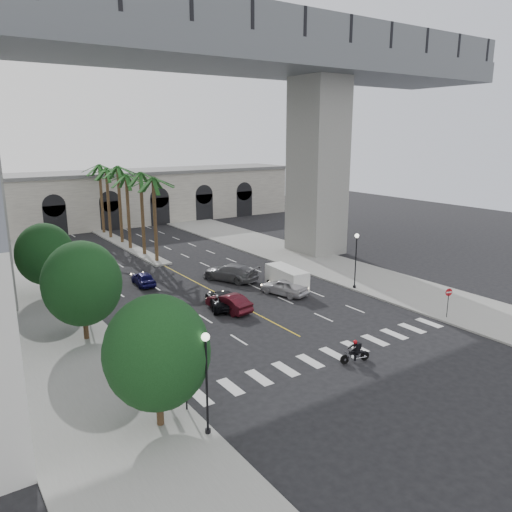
{
  "coord_description": "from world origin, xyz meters",
  "views": [
    {
      "loc": [
        -21.47,
        -24.12,
        14.29
      ],
      "look_at": [
        -1.17,
        6.0,
        5.36
      ],
      "focal_mm": 35.0,
      "sensor_mm": 36.0,
      "label": 1
    }
  ],
  "objects": [
    {
      "name": "car_d",
      "position": [
        3.18,
        17.03,
        0.85
      ],
      "size": [
        4.57,
        6.31,
        1.7
      ],
      "primitive_type": "imported",
      "rotation": [
        0.0,
        0.0,
        3.56
      ],
      "color": "slate",
      "rests_on": "ground"
    },
    {
      "name": "palm_b",
      "position": [
        0.1,
        32.0,
        9.37
      ],
      "size": [
        3.2,
        3.2,
        10.6
      ],
      "color": "#47331E",
      "rests_on": "ground"
    },
    {
      "name": "pedestrian_b",
      "position": [
        -12.04,
        2.53,
        1.06
      ],
      "size": [
        0.98,
        0.83,
        1.81
      ],
      "primitive_type": "imported",
      "rotation": [
        0.0,
        0.0,
        -0.17
      ],
      "color": "black",
      "rests_on": "sidewalk_left"
    },
    {
      "name": "car_e",
      "position": [
        -4.63,
        20.36,
        0.67
      ],
      "size": [
        1.91,
        4.05,
        1.34
      ],
      "primitive_type": "imported",
      "rotation": [
        0.0,
        0.0,
        3.06
      ],
      "color": "#100E44",
      "rests_on": "ground"
    },
    {
      "name": "traffic_signal_far",
      "position": [
        -11.3,
        1.5,
        2.51
      ],
      "size": [
        0.25,
        0.18,
        3.65
      ],
      "color": "black",
      "rests_on": "ground"
    },
    {
      "name": "do_not_enter_sign",
      "position": [
        11.83,
        -1.74,
        1.85
      ],
      "size": [
        0.61,
        0.2,
        2.55
      ],
      "rotation": [
        0.0,
        0.0,
        -0.27
      ],
      "color": "black",
      "rests_on": "ground"
    },
    {
      "name": "street_tree_near",
      "position": [
        -13.0,
        -3.0,
        4.02
      ],
      "size": [
        5.2,
        5.2,
        6.89
      ],
      "color": "#382616",
      "rests_on": "ground"
    },
    {
      "name": "car_b",
      "position": [
        -1.5,
        9.52,
        0.73
      ],
      "size": [
        2.23,
        4.63,
        1.46
      ],
      "primitive_type": "imported",
      "rotation": [
        0.0,
        0.0,
        3.3
      ],
      "color": "#440D16",
      "rests_on": "ground"
    },
    {
      "name": "palm_a",
      "position": [
        0.0,
        28.0,
        9.1
      ],
      "size": [
        3.2,
        3.2,
        10.3
      ],
      "color": "#47331E",
      "rests_on": "ground"
    },
    {
      "name": "palm_c",
      "position": [
        -0.2,
        36.0,
        8.91
      ],
      "size": [
        3.2,
        3.2,
        10.1
      ],
      "color": "#47331E",
      "rests_on": "ground"
    },
    {
      "name": "street_tree_mid",
      "position": [
        -13.0,
        10.0,
        4.21
      ],
      "size": [
        5.44,
        5.44,
        7.21
      ],
      "color": "#382616",
      "rests_on": "ground"
    },
    {
      "name": "palm_f",
      "position": [
        0.2,
        48.0,
        9.46
      ],
      "size": [
        3.2,
        3.2,
        10.7
      ],
      "color": "#47331E",
      "rests_on": "ground"
    },
    {
      "name": "traffic_signal_near",
      "position": [
        -11.3,
        -2.5,
        2.51
      ],
      "size": [
        0.25,
        0.18,
        3.65
      ],
      "color": "black",
      "rests_on": "ground"
    },
    {
      "name": "cargo_van",
      "position": [
        6.03,
        11.47,
        1.16
      ],
      "size": [
        2.27,
        5.02,
        2.09
      ],
      "rotation": [
        0.0,
        0.0,
        -0.07
      ],
      "color": "white",
      "rests_on": "ground"
    },
    {
      "name": "palm_e",
      "position": [
        -0.1,
        44.0,
        9.19
      ],
      "size": [
        3.2,
        3.2,
        10.4
      ],
      "color": "#47331E",
      "rests_on": "ground"
    },
    {
      "name": "sidewalk_right",
      "position": [
        15.0,
        15.0,
        0.07
      ],
      "size": [
        8.0,
        100.0,
        0.15
      ],
      "primitive_type": "cube",
      "color": "gray",
      "rests_on": "ground"
    },
    {
      "name": "car_a",
      "position": [
        4.89,
        10.36,
        0.76
      ],
      "size": [
        3.01,
        4.78,
        1.52
      ],
      "primitive_type": "imported",
      "rotation": [
        0.0,
        0.0,
        3.44
      ],
      "color": "silver",
      "rests_on": "ground"
    },
    {
      "name": "car_c",
      "position": [
        -1.5,
        10.68,
        0.66
      ],
      "size": [
        3.54,
        5.21,
        1.33
      ],
      "primitive_type": "imported",
      "rotation": [
        0.0,
        0.0,
        2.84
      ],
      "color": "black",
      "rests_on": "ground"
    },
    {
      "name": "lamp_post_right",
      "position": [
        11.4,
        8.0,
        3.22
      ],
      "size": [
        0.4,
        0.4,
        5.35
      ],
      "color": "black",
      "rests_on": "ground"
    },
    {
      "name": "lamp_post_left_far",
      "position": [
        -11.4,
        16.0,
        3.22
      ],
      "size": [
        0.4,
        0.4,
        5.35
      ],
      "color": "black",
      "rests_on": "ground"
    },
    {
      "name": "median",
      "position": [
        0.0,
        38.0,
        0.1
      ],
      "size": [
        2.0,
        24.0,
        0.2
      ],
      "primitive_type": "cube",
      "color": "gray",
      "rests_on": "ground"
    },
    {
      "name": "sidewalk_left",
      "position": [
        -15.0,
        15.0,
        0.07
      ],
      "size": [
        8.0,
        100.0,
        0.15
      ],
      "primitive_type": "cube",
      "color": "gray",
      "rests_on": "ground"
    },
    {
      "name": "bridge",
      "position": [
        3.42,
        22.0,
        18.51
      ],
      "size": [
        75.0,
        13.0,
        26.0
      ],
      "color": "gray",
      "rests_on": "ground"
    },
    {
      "name": "motorcycle_rider",
      "position": [
        0.35,
        -3.2,
        0.69
      ],
      "size": [
        2.1,
        0.67,
        1.53
      ],
      "rotation": [
        0.0,
        0.0,
        -0.21
      ],
      "color": "black",
      "rests_on": "ground"
    },
    {
      "name": "street_tree_far",
      "position": [
        -13.0,
        22.0,
        3.9
      ],
      "size": [
        5.04,
        5.04,
        6.68
      ],
      "color": "#382616",
      "rests_on": "ground"
    },
    {
      "name": "pedestrian_a",
      "position": [
        -13.21,
        3.07,
        1.14
      ],
      "size": [
        0.82,
        0.64,
        1.98
      ],
      "primitive_type": "imported",
      "rotation": [
        0.0,
        0.0,
        -0.25
      ],
      "color": "black",
      "rests_on": "sidewalk_left"
    },
    {
      "name": "palm_d",
      "position": [
        0.15,
        40.0,
        9.65
      ],
      "size": [
        3.2,
        3.2,
        10.9
      ],
      "color": "#47331E",
      "rests_on": "ground"
    },
    {
      "name": "lamp_post_left_near",
      "position": [
        -11.4,
        -5.0,
        3.22
      ],
      "size": [
        0.4,
        0.4,
        5.35
      ],
      "color": "black",
      "rests_on": "ground"
    },
    {
      "name": "pier_building",
      "position": [
        0.0,
        55.0,
        4.27
      ],
      "size": [
        71.0,
        10.5,
        8.5
      ],
      "color": "beige",
      "rests_on": "ground"
    },
    {
      "name": "ground",
      "position": [
        0.0,
        0.0,
        0.0
      ],
      "size": [
        140.0,
        140.0,
        0.0
      ],
      "primitive_type": "plane",
      "color": "black",
      "rests_on": "ground"
    }
  ]
}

